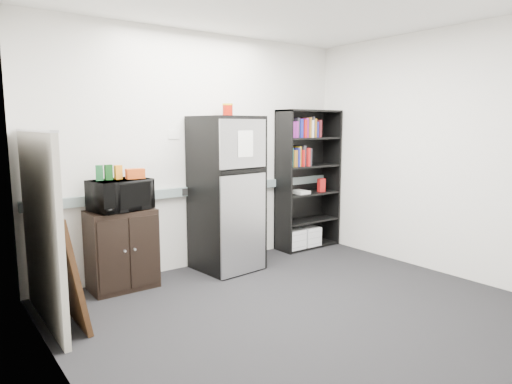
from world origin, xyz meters
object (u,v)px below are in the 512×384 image
Objects in this scene: bookshelf at (307,176)px; refrigerator at (227,194)px; microwave at (120,195)px; cubicle_partition at (41,229)px; cabinet at (122,249)px.

bookshelf is 1.05× the size of refrigerator.
refrigerator reaches higher than microwave.
microwave is at bearing 26.34° from cubicle_partition.
refrigerator reaches higher than cabinet.
cubicle_partition reaches higher than cabinet.
cabinet is 1.45× the size of microwave.
cabinet is 1.31m from refrigerator.
cubicle_partition is at bearing -171.87° from bookshelf.
bookshelf is 1.38m from refrigerator.
cubicle_partition is at bearing -152.77° from cabinet.
bookshelf is 3.45m from cubicle_partition.
cabinet is at bearing 78.41° from microwave.
cabinet is at bearing -178.55° from bookshelf.
cubicle_partition is at bearing -175.91° from refrigerator.
bookshelf is 1.14× the size of cubicle_partition.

